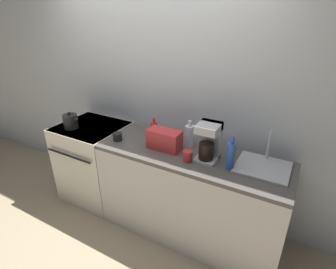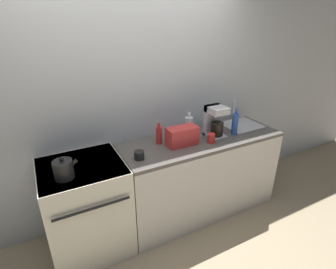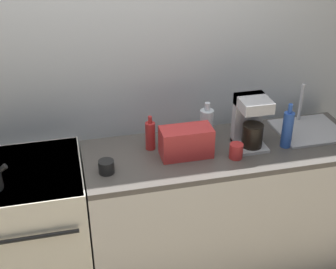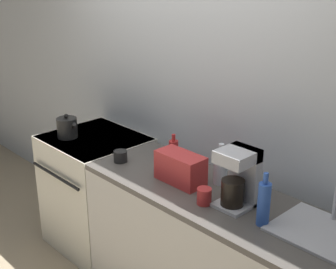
{
  "view_description": "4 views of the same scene",
  "coord_description": "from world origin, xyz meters",
  "px_view_note": "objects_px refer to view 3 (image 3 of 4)",
  "views": [
    {
      "loc": [
        1.46,
        -1.62,
        2.13
      ],
      "look_at": [
        0.39,
        0.32,
        1.07
      ],
      "focal_mm": 28.0,
      "sensor_mm": 36.0,
      "label": 1
    },
    {
      "loc": [
        -0.87,
        -1.78,
        2.13
      ],
      "look_at": [
        0.22,
        0.31,
        1.07
      ],
      "focal_mm": 28.0,
      "sensor_mm": 36.0,
      "label": 2
    },
    {
      "loc": [
        -0.31,
        -2.08,
        2.46
      ],
      "look_at": [
        0.27,
        0.35,
        1.06
      ],
      "focal_mm": 50.0,
      "sensor_mm": 36.0,
      "label": 3
    },
    {
      "loc": [
        2.21,
        -1.57,
        2.24
      ],
      "look_at": [
        0.2,
        0.34,
        1.19
      ],
      "focal_mm": 50.0,
      "sensor_mm": 36.0,
      "label": 4
    }
  ],
  "objects_px": {
    "toaster": "(186,142)",
    "cup_red": "(236,151)",
    "bottle_clear": "(207,124)",
    "stove": "(29,232)",
    "cup_black": "(106,167)",
    "bottle_blue": "(287,129)",
    "coffee_maker": "(251,120)",
    "bottle_red": "(150,135)"
  },
  "relations": [
    {
      "from": "bottle_blue",
      "to": "cup_black",
      "type": "relative_size",
      "value": 3.19
    },
    {
      "from": "toaster",
      "to": "cup_black",
      "type": "bearing_deg",
      "value": -171.15
    },
    {
      "from": "toaster",
      "to": "bottle_blue",
      "type": "height_order",
      "value": "bottle_blue"
    },
    {
      "from": "coffee_maker",
      "to": "cup_black",
      "type": "bearing_deg",
      "value": -173.26
    },
    {
      "from": "cup_black",
      "to": "bottle_red",
      "type": "bearing_deg",
      "value": 34.58
    },
    {
      "from": "bottle_blue",
      "to": "bottle_clear",
      "type": "bearing_deg",
      "value": 156.05
    },
    {
      "from": "stove",
      "to": "cup_black",
      "type": "relative_size",
      "value": 10.13
    },
    {
      "from": "cup_red",
      "to": "cup_black",
      "type": "bearing_deg",
      "value": 178.49
    },
    {
      "from": "bottle_red",
      "to": "cup_black",
      "type": "height_order",
      "value": "bottle_red"
    },
    {
      "from": "bottle_blue",
      "to": "cup_red",
      "type": "bearing_deg",
      "value": -170.81
    },
    {
      "from": "stove",
      "to": "toaster",
      "type": "height_order",
      "value": "toaster"
    },
    {
      "from": "bottle_red",
      "to": "coffee_maker",
      "type": "bearing_deg",
      "value": -9.15
    },
    {
      "from": "stove",
      "to": "bottle_clear",
      "type": "relative_size",
      "value": 3.61
    },
    {
      "from": "toaster",
      "to": "bottle_clear",
      "type": "bearing_deg",
      "value": 42.4
    },
    {
      "from": "coffee_maker",
      "to": "bottle_blue",
      "type": "xyz_separation_m",
      "value": [
        0.22,
        -0.07,
        -0.05
      ]
    },
    {
      "from": "stove",
      "to": "bottle_blue",
      "type": "height_order",
      "value": "bottle_blue"
    },
    {
      "from": "bottle_blue",
      "to": "cup_black",
      "type": "bearing_deg",
      "value": -178.15
    },
    {
      "from": "toaster",
      "to": "coffee_maker",
      "type": "xyz_separation_m",
      "value": [
        0.42,
        0.03,
        0.08
      ]
    },
    {
      "from": "cup_red",
      "to": "stove",
      "type": "bearing_deg",
      "value": 173.28
    },
    {
      "from": "toaster",
      "to": "bottle_blue",
      "type": "bearing_deg",
      "value": -3.61
    },
    {
      "from": "coffee_maker",
      "to": "cup_black",
      "type": "height_order",
      "value": "coffee_maker"
    },
    {
      "from": "coffee_maker",
      "to": "cup_red",
      "type": "bearing_deg",
      "value": -136.12
    },
    {
      "from": "bottle_blue",
      "to": "toaster",
      "type": "bearing_deg",
      "value": 176.39
    },
    {
      "from": "bottle_blue",
      "to": "stove",
      "type": "bearing_deg",
      "value": 176.72
    },
    {
      "from": "coffee_maker",
      "to": "bottle_blue",
      "type": "height_order",
      "value": "coffee_maker"
    },
    {
      "from": "stove",
      "to": "cup_red",
      "type": "bearing_deg",
      "value": -6.72
    },
    {
      "from": "coffee_maker",
      "to": "bottle_clear",
      "type": "height_order",
      "value": "coffee_maker"
    },
    {
      "from": "stove",
      "to": "bottle_clear",
      "type": "distance_m",
      "value": 1.32
    },
    {
      "from": "toaster",
      "to": "cup_red",
      "type": "xyz_separation_m",
      "value": [
        0.29,
        -0.1,
        -0.05
      ]
    },
    {
      "from": "cup_red",
      "to": "coffee_maker",
      "type": "bearing_deg",
      "value": 43.88
    },
    {
      "from": "coffee_maker",
      "to": "cup_black",
      "type": "relative_size",
      "value": 3.64
    },
    {
      "from": "stove",
      "to": "cup_black",
      "type": "height_order",
      "value": "cup_black"
    },
    {
      "from": "coffee_maker",
      "to": "cup_black",
      "type": "xyz_separation_m",
      "value": [
        -0.92,
        -0.11,
        -0.14
      ]
    },
    {
      "from": "stove",
      "to": "coffee_maker",
      "type": "height_order",
      "value": "coffee_maker"
    },
    {
      "from": "stove",
      "to": "toaster",
      "type": "relative_size",
      "value": 2.98
    },
    {
      "from": "stove",
      "to": "cup_red",
      "type": "distance_m",
      "value": 1.39
    },
    {
      "from": "stove",
      "to": "cup_red",
      "type": "xyz_separation_m",
      "value": [
        1.29,
        -0.15,
        0.51
      ]
    },
    {
      "from": "bottle_red",
      "to": "toaster",
      "type": "bearing_deg",
      "value": -33.8
    },
    {
      "from": "stove",
      "to": "toaster",
      "type": "distance_m",
      "value": 1.14
    },
    {
      "from": "toaster",
      "to": "cup_red",
      "type": "relative_size",
      "value": 3.31
    },
    {
      "from": "stove",
      "to": "bottle_red",
      "type": "xyz_separation_m",
      "value": [
        0.81,
        0.08,
        0.55
      ]
    },
    {
      "from": "coffee_maker",
      "to": "bottle_clear",
      "type": "relative_size",
      "value": 1.3
    }
  ]
}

